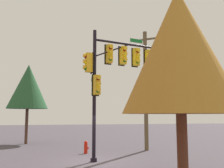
{
  "coord_description": "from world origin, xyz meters",
  "views": [
    {
      "loc": [
        -2.5,
        -14.32,
        2.51
      ],
      "look_at": [
        0.97,
        -0.27,
        4.3
      ],
      "focal_mm": 41.19,
      "sensor_mm": 36.0,
      "label": 1
    }
  ],
  "objects_px": {
    "fire_hydrant": "(86,147)",
    "tree_mid": "(179,50)",
    "tree_near": "(28,87)",
    "signal_pole_assembly": "(120,66)",
    "utility_pole": "(146,88)"
  },
  "relations": [
    {
      "from": "fire_hydrant",
      "to": "tree_mid",
      "type": "relative_size",
      "value": 0.11
    },
    {
      "from": "tree_mid",
      "to": "tree_near",
      "type": "bearing_deg",
      "value": 113.39
    },
    {
      "from": "tree_mid",
      "to": "fire_hydrant",
      "type": "bearing_deg",
      "value": 105.68
    },
    {
      "from": "tree_mid",
      "to": "signal_pole_assembly",
      "type": "bearing_deg",
      "value": 98.06
    },
    {
      "from": "fire_hydrant",
      "to": "tree_mid",
      "type": "bearing_deg",
      "value": -74.32
    },
    {
      "from": "utility_pole",
      "to": "tree_mid",
      "type": "height_order",
      "value": "utility_pole"
    },
    {
      "from": "signal_pole_assembly",
      "to": "utility_pole",
      "type": "xyz_separation_m",
      "value": [
        2.93,
        3.36,
        -0.87
      ]
    },
    {
      "from": "utility_pole",
      "to": "tree_mid",
      "type": "distance_m",
      "value": 9.33
    },
    {
      "from": "utility_pole",
      "to": "tree_near",
      "type": "bearing_deg",
      "value": 143.27
    },
    {
      "from": "signal_pole_assembly",
      "to": "tree_near",
      "type": "height_order",
      "value": "signal_pole_assembly"
    },
    {
      "from": "signal_pole_assembly",
      "to": "tree_mid",
      "type": "bearing_deg",
      "value": -81.94
    },
    {
      "from": "signal_pole_assembly",
      "to": "tree_mid",
      "type": "distance_m",
      "value": 5.77
    },
    {
      "from": "tree_near",
      "to": "tree_mid",
      "type": "bearing_deg",
      "value": -66.61
    },
    {
      "from": "signal_pole_assembly",
      "to": "tree_mid",
      "type": "xyz_separation_m",
      "value": [
        0.81,
        -5.7,
        -0.37
      ]
    },
    {
      "from": "fire_hydrant",
      "to": "utility_pole",
      "type": "bearing_deg",
      "value": 6.11
    }
  ]
}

